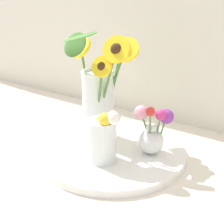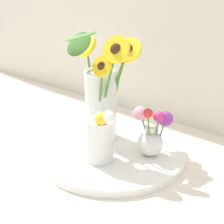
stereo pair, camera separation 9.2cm
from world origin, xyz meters
name	(u,v)px [view 2 (the right image)]	position (x,y,z in m)	size (l,w,h in m)	color
ground_plane	(97,157)	(0.00, 0.00, 0.00)	(6.00, 6.00, 0.00)	silver
serving_tray	(112,151)	(0.02, 0.04, 0.01)	(0.45, 0.45, 0.02)	white
mason_jar_sunflowers	(102,92)	(-0.05, 0.08, 0.18)	(0.29, 0.22, 0.36)	silver
vase_small_center	(100,137)	(0.05, -0.03, 0.10)	(0.10, 0.08, 0.16)	white
vase_bulb_right	(151,135)	(0.14, 0.08, 0.09)	(0.11, 0.09, 0.16)	white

